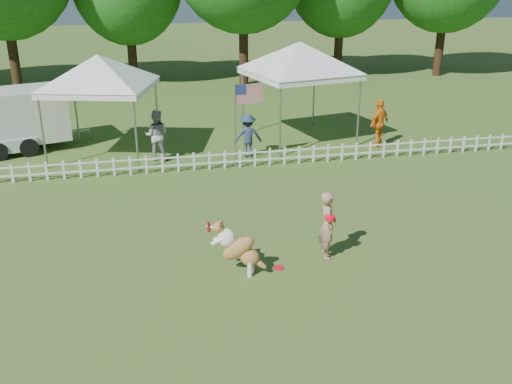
# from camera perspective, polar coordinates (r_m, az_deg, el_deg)

# --- Properties ---
(ground) EXTENTS (120.00, 120.00, 0.00)m
(ground) POSITION_cam_1_polar(r_m,az_deg,el_deg) (12.34, 3.07, -8.02)
(ground) COLOR #2F5A1C
(ground) RESTS_ON ground
(picket_fence) EXTENTS (22.00, 0.08, 0.60)m
(picket_fence) POSITION_cam_1_polar(r_m,az_deg,el_deg) (18.51, -2.39, 3.30)
(picket_fence) COLOR silver
(picket_fence) RESTS_ON ground
(handler) EXTENTS (0.44, 0.61, 1.56)m
(handler) POSITION_cam_1_polar(r_m,az_deg,el_deg) (12.72, 7.16, -3.28)
(handler) COLOR #A17661
(handler) RESTS_ON ground
(dog) EXTENTS (1.20, 0.78, 1.18)m
(dog) POSITION_cam_1_polar(r_m,az_deg,el_deg) (12.02, -1.69, -5.64)
(dog) COLOR brown
(dog) RESTS_ON ground
(frisbee_on_turf) EXTENTS (0.30, 0.30, 0.02)m
(frisbee_on_turf) POSITION_cam_1_polar(r_m,az_deg,el_deg) (12.48, 2.27, -7.57)
(frisbee_on_turf) COLOR red
(frisbee_on_turf) RESTS_ON ground
(canopy_tent_left) EXTENTS (4.00, 4.00, 3.38)m
(canopy_tent_left) POSITION_cam_1_polar(r_m,az_deg,el_deg) (20.11, -15.12, 8.15)
(canopy_tent_left) COLOR white
(canopy_tent_left) RESTS_ON ground
(canopy_tent_right) EXTENTS (4.14, 4.14, 3.56)m
(canopy_tent_right) POSITION_cam_1_polar(r_m,az_deg,el_deg) (21.33, 4.32, 9.81)
(canopy_tent_right) COLOR white
(canopy_tent_right) RESTS_ON ground
(cargo_trailer) EXTENTS (5.42, 3.64, 2.19)m
(cargo_trailer) POSITION_cam_1_polar(r_m,az_deg,el_deg) (21.90, -23.75, 6.53)
(cargo_trailer) COLOR silver
(cargo_trailer) RESTS_ON ground
(flag_pole) EXTENTS (1.03, 0.36, 2.70)m
(flag_pole) POSITION_cam_1_polar(r_m,az_deg,el_deg) (18.51, -2.07, 6.70)
(flag_pole) COLOR gray
(flag_pole) RESTS_ON ground
(spectator_a) EXTENTS (0.95, 0.80, 1.71)m
(spectator_a) POSITION_cam_1_polar(r_m,az_deg,el_deg) (19.48, -9.92, 5.62)
(spectator_a) COLOR #9C9CA1
(spectator_a) RESTS_ON ground
(spectator_b) EXTENTS (0.97, 0.58, 1.48)m
(spectator_b) POSITION_cam_1_polar(r_m,az_deg,el_deg) (19.53, -0.82, 5.64)
(spectator_b) COLOR #263652
(spectator_b) RESTS_ON ground
(spectator_c) EXTENTS (1.08, 0.91, 1.74)m
(spectator_c) POSITION_cam_1_polar(r_m,az_deg,el_deg) (21.14, 12.21, 6.75)
(spectator_c) COLOR orange
(spectator_c) RESTS_ON ground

